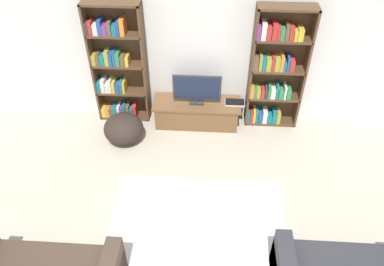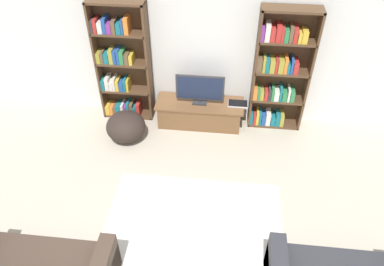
% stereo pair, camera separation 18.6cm
% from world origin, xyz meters
% --- Properties ---
extents(wall_back, '(8.80, 0.06, 2.60)m').
position_xyz_m(wall_back, '(0.00, 4.23, 1.30)').
color(wall_back, silver).
rests_on(wall_back, ground_plane).
extents(bookshelf_left, '(0.89, 0.30, 2.10)m').
position_xyz_m(bookshelf_left, '(-1.32, 4.06, 1.00)').
color(bookshelf_left, '#513823').
rests_on(bookshelf_left, ground_plane).
extents(bookshelf_right, '(0.89, 0.30, 2.10)m').
position_xyz_m(bookshelf_right, '(1.26, 4.06, 1.02)').
color(bookshelf_right, '#513823').
rests_on(bookshelf_right, ground_plane).
extents(tv_stand, '(1.49, 0.53, 0.44)m').
position_xyz_m(tv_stand, '(0.01, 3.90, 0.22)').
color(tv_stand, brown).
rests_on(tv_stand, ground_plane).
extents(television, '(0.80, 0.16, 0.53)m').
position_xyz_m(television, '(0.01, 3.90, 0.72)').
color(television, '#2D2D33').
rests_on(television, tv_stand).
extents(laptop, '(0.33, 0.20, 0.03)m').
position_xyz_m(laptop, '(0.66, 3.93, 0.45)').
color(laptop, silver).
rests_on(laptop, tv_stand).
extents(area_rug, '(2.34, 1.73, 0.02)m').
position_xyz_m(area_rug, '(0.14, 1.68, 0.01)').
color(area_rug, beige).
rests_on(area_rug, ground_plane).
extents(beanbag_ottoman, '(0.65, 0.65, 0.48)m').
position_xyz_m(beanbag_ottoman, '(-1.16, 3.37, 0.24)').
color(beanbag_ottoman, '#2D231E').
rests_on(beanbag_ottoman, ground_plane).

